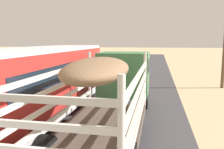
{
  "coord_description": "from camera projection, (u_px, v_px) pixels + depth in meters",
  "views": [
    {
      "loc": [
        2.59,
        -1.41,
        3.52
      ],
      "look_at": [
        0.0,
        11.71,
        1.57
      ],
      "focal_mm": 37.33,
      "sensor_mm": 36.0,
      "label": 1
    }
  ],
  "objects": [
    {
      "name": "bus",
      "position": [
        47.0,
        80.0,
        10.6
      ],
      "size": [
        2.54,
        10.0,
        3.21
      ],
      "color": "red",
      "rests_on": "road_surface"
    },
    {
      "name": "livestock_truck",
      "position": [
        117.0,
        81.0,
        9.98
      ],
      "size": [
        2.53,
        9.7,
        3.02
      ],
      "color": "#3F7F4C",
      "rests_on": "road_surface"
    }
  ]
}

